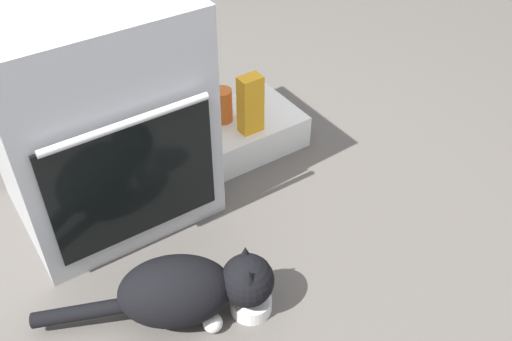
{
  "coord_description": "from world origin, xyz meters",
  "views": [
    {
      "loc": [
        -0.41,
        -1.2,
        1.47
      ],
      "look_at": [
        0.39,
        -0.0,
        0.25
      ],
      "focal_mm": 39.81,
      "sensor_mm": 36.0,
      "label": 1
    }
  ],
  "objects_px": {
    "pantry_cabinet": "(243,131)",
    "juice_carton": "(250,104)",
    "cat": "(189,289)",
    "oven": "(96,113)",
    "sauce_jar": "(222,105)",
    "food_bowl": "(251,302)"
  },
  "relations": [
    {
      "from": "juice_carton",
      "to": "cat",
      "type": "bearing_deg",
      "value": -136.58
    },
    {
      "from": "cat",
      "to": "juice_carton",
      "type": "relative_size",
      "value": 2.77
    },
    {
      "from": "pantry_cabinet",
      "to": "juice_carton",
      "type": "bearing_deg",
      "value": -105.06
    },
    {
      "from": "pantry_cabinet",
      "to": "juice_carton",
      "type": "xyz_separation_m",
      "value": [
        -0.02,
        -0.09,
        0.19
      ]
    },
    {
      "from": "pantry_cabinet",
      "to": "juice_carton",
      "type": "relative_size",
      "value": 1.89
    },
    {
      "from": "food_bowl",
      "to": "juice_carton",
      "type": "bearing_deg",
      "value": 56.63
    },
    {
      "from": "sauce_jar",
      "to": "juice_carton",
      "type": "relative_size",
      "value": 0.58
    },
    {
      "from": "oven",
      "to": "sauce_jar",
      "type": "relative_size",
      "value": 5.7
    },
    {
      "from": "sauce_jar",
      "to": "food_bowl",
      "type": "bearing_deg",
      "value": -115.61
    },
    {
      "from": "food_bowl",
      "to": "sauce_jar",
      "type": "distance_m",
      "value": 0.85
    },
    {
      "from": "sauce_jar",
      "to": "pantry_cabinet",
      "type": "bearing_deg",
      "value": -18.47
    },
    {
      "from": "oven",
      "to": "pantry_cabinet",
      "type": "distance_m",
      "value": 0.68
    },
    {
      "from": "food_bowl",
      "to": "sauce_jar",
      "type": "bearing_deg",
      "value": 64.39
    },
    {
      "from": "pantry_cabinet",
      "to": "cat",
      "type": "height_order",
      "value": "cat"
    },
    {
      "from": "cat",
      "to": "sauce_jar",
      "type": "relative_size",
      "value": 4.76
    },
    {
      "from": "pantry_cabinet",
      "to": "sauce_jar",
      "type": "bearing_deg",
      "value": 161.53
    },
    {
      "from": "oven",
      "to": "sauce_jar",
      "type": "bearing_deg",
      "value": 5.78
    },
    {
      "from": "juice_carton",
      "to": "food_bowl",
      "type": "bearing_deg",
      "value": -123.37
    },
    {
      "from": "pantry_cabinet",
      "to": "cat",
      "type": "xyz_separation_m",
      "value": [
        -0.6,
        -0.64,
        0.05
      ]
    },
    {
      "from": "oven",
      "to": "juice_carton",
      "type": "height_order",
      "value": "oven"
    },
    {
      "from": "food_bowl",
      "to": "sauce_jar",
      "type": "height_order",
      "value": "sauce_jar"
    },
    {
      "from": "oven",
      "to": "juice_carton",
      "type": "relative_size",
      "value": 3.33
    }
  ]
}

